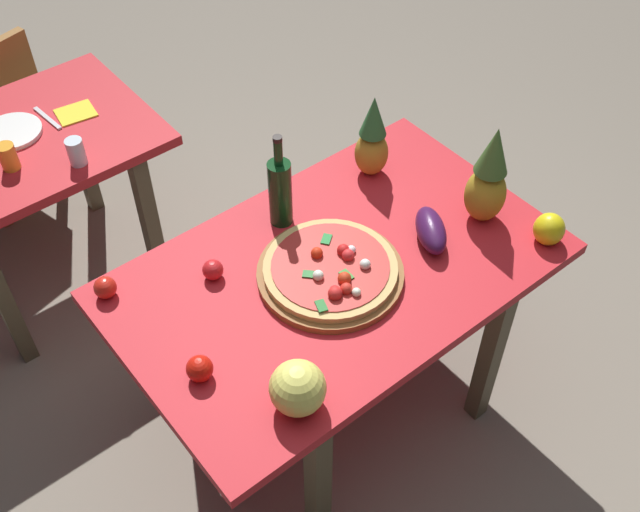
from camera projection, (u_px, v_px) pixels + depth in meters
The scene contains 19 objects.
ground_plane at pixel (333, 397), 2.92m from camera, with size 10.00×10.00×0.00m, color gray.
display_table at pixel (336, 285), 2.44m from camera, with size 1.38×0.86×0.74m.
background_table at pixel (26, 165), 2.90m from camera, with size 0.97×0.72×0.74m.
pizza_board at pixel (330, 274), 2.35m from camera, with size 0.45×0.45×0.03m, color brown.
pizza at pixel (331, 269), 2.32m from camera, with size 0.41×0.41×0.06m.
wine_bottle at pixel (280, 191), 2.43m from camera, with size 0.08×0.08×0.35m.
pineapple_left at pixel (372, 140), 2.59m from camera, with size 0.12×0.12×0.31m.
pineapple_right at pixel (488, 180), 2.42m from camera, with size 0.13×0.13×0.36m.
melon at pixel (298, 388), 1.99m from camera, with size 0.15×0.15×0.15m, color #E2DD61.
bell_pepper at pixel (549, 229), 2.43m from camera, with size 0.10×0.10×0.11m, color yellow.
eggplant at pixel (431, 230), 2.43m from camera, with size 0.20×0.09×0.09m, color #3A1542.
tomato_beside_pepper at pixel (213, 270), 2.33m from camera, with size 0.06×0.06×0.06m, color red.
tomato_by_bottle at pixel (200, 369), 2.08m from camera, with size 0.08×0.08×0.08m, color red.
tomato_near_board at pixel (105, 288), 2.28m from camera, with size 0.07×0.07×0.07m, color red.
drinking_glass_juice at pixel (8, 157), 2.67m from camera, with size 0.06×0.06×0.10m, color orange.
drinking_glass_water at pixel (76, 152), 2.69m from camera, with size 0.06×0.06×0.10m, color silver.
dinner_plate at pixel (12, 132), 2.83m from camera, with size 0.22×0.22×0.02m, color white.
knife_utensil at pixel (47, 118), 2.89m from camera, with size 0.02×0.18×0.01m, color silver.
napkin_folded at pixel (76, 113), 2.92m from camera, with size 0.14×0.12×0.01m, color yellow.
Camera 1 is at (-1.04, -1.21, 2.51)m, focal length 42.97 mm.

